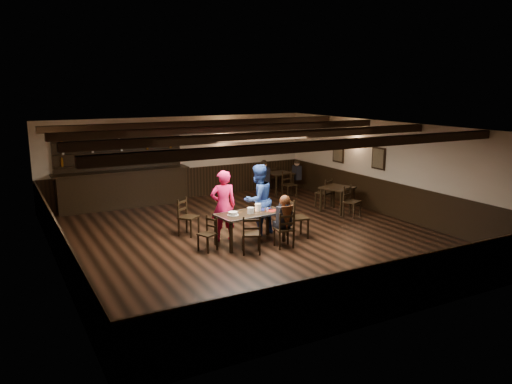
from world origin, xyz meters
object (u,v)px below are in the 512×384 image
dining_table (250,216)px  bar_counter (123,184)px  chair_near_left (251,232)px  man_blue (258,200)px  chair_near_right (285,227)px  cake (233,214)px  woman_pink (223,206)px

dining_table → bar_counter: (-1.74, 5.14, 0.05)m
chair_near_left → man_blue: man_blue is taller
dining_table → man_blue: 0.79m
man_blue → dining_table: bearing=33.3°
bar_counter → chair_near_right: bearing=-68.6°
chair_near_left → dining_table: bearing=64.0°
chair_near_right → cake: chair_near_right is taller
dining_table → woman_pink: bearing=131.9°
chair_near_left → chair_near_right: bearing=0.8°
man_blue → bar_counter: size_ratio=0.44×
woman_pink → cake: size_ratio=6.58×
chair_near_left → man_blue: (0.86, 1.27, 0.37)m
woman_pink → bar_counter: bearing=-65.0°
man_blue → woman_pink: bearing=-11.3°
cake → dining_table: bearing=3.0°
dining_table → cake: size_ratio=6.43×
chair_near_right → bar_counter: (-2.29, 5.84, 0.22)m
dining_table → bar_counter: 5.43m
dining_table → chair_near_left: chair_near_left is taller
woman_pink → man_blue: bearing=-167.6°
chair_near_right → bar_counter: bar_counter is taller
dining_table → bar_counter: size_ratio=0.41×
woman_pink → bar_counter: (-1.28, 4.62, -0.14)m
dining_table → chair_near_right: bearing=-52.3°
chair_near_left → woman_pink: (-0.12, 1.23, 0.34)m
dining_table → woman_pink: (-0.46, 0.51, 0.19)m
chair_near_left → man_blue: bearing=55.9°
dining_table → woman_pink: woman_pink is taller
man_blue → cake: bearing=16.7°
bar_counter → dining_table: bearing=-71.2°
dining_table → bar_counter: bar_counter is taller
chair_near_right → bar_counter: size_ratio=0.21×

